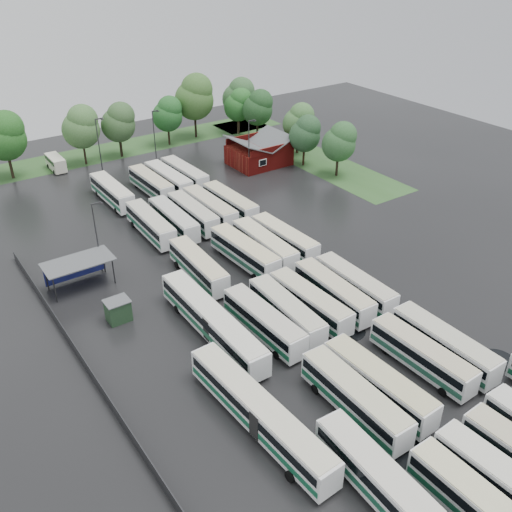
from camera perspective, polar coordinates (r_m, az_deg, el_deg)
ground at (r=63.47m, az=4.73°, el=-6.98°), size 160.00×160.00×0.00m
brick_building at (r=105.61m, az=0.29°, el=10.13°), size 10.07×8.60×5.39m
wash_shed at (r=71.73m, az=-17.43°, el=-0.76°), size 8.20×4.20×3.58m
utility_hut at (r=65.19m, az=-13.63°, el=-5.29°), size 2.70×2.20×2.62m
grass_strip_north at (r=115.47m, az=-15.34°, el=9.86°), size 80.00×10.00×0.01m
grass_strip_east at (r=111.97m, az=4.54°, el=10.22°), size 10.00×50.00×0.01m
west_fence at (r=60.76m, az=-17.09°, el=-9.74°), size 0.10×50.00×1.20m
bus_r0c0 at (r=47.96m, az=21.57°, el=-22.37°), size 2.61×11.75×3.26m
bus_r0c1 at (r=49.87m, az=23.89°, el=-20.33°), size 3.05×12.06×3.33m
bus_r1c0 at (r=53.00m, az=9.83°, el=-13.79°), size 2.80×12.20×3.38m
bus_r1c1 at (r=54.76m, az=12.14°, el=-12.34°), size 2.93×12.25×3.39m
bus_r1c3 at (r=58.98m, az=16.27°, el=-9.50°), size 2.69×11.61×3.22m
bus_r1c4 at (r=60.95m, az=18.30°, el=-8.34°), size 2.58×11.98×3.33m
bus_r2c0 at (r=60.86m, az=0.80°, el=-6.59°), size 2.76×11.88×3.29m
bus_r2c1 at (r=62.52m, az=3.07°, el=-5.53°), size 3.02×11.78×3.25m
bus_r2c2 at (r=64.10m, az=5.42°, el=-4.61°), size 2.80×11.80×3.27m
bus_r2c3 at (r=66.09m, az=7.74°, el=-3.57°), size 2.92×11.90×3.29m
bus_r2c4 at (r=67.77m, az=9.86°, el=-2.84°), size 2.63×11.72×3.25m
bus_r3c0 at (r=70.67m, az=-5.78°, el=-1.00°), size 3.02×11.84×3.27m
bus_r3c2 at (r=73.19m, az=-1.16°, el=0.41°), size 2.99×12.25×3.39m
bus_r3c3 at (r=74.73m, az=0.84°, el=1.09°), size 2.90×12.18×3.37m
bus_r3c4 at (r=76.51m, az=2.84°, el=1.75°), size 2.84×11.85×3.28m
bus_r4c0 at (r=81.47m, az=-10.49°, el=3.15°), size 2.90×12.04×3.33m
bus_r4c1 at (r=82.33m, az=-8.22°, el=3.63°), size 2.85×11.79×3.26m
bus_r4c2 at (r=83.84m, az=-6.34°, el=4.27°), size 2.66×11.71×3.25m
bus_r4c3 at (r=85.12m, az=-4.64°, el=4.83°), size 2.58×12.04×3.35m
bus_r4c4 at (r=86.62m, az=-2.62°, el=5.35°), size 2.72×11.88×3.30m
bus_r5c0 at (r=92.87m, az=-14.19°, el=6.22°), size 2.61×12.01×3.34m
bus_r5c2 at (r=94.87m, az=-10.45°, el=7.14°), size 2.68×11.67×3.24m
bus_r5c3 at (r=95.88m, az=-8.75°, el=7.59°), size 2.87×12.12×3.36m
bus_r5c4 at (r=97.73m, az=-7.15°, el=8.14°), size 2.87×11.93×3.30m
artic_bus_west_a at (r=46.32m, az=14.79°, el=-23.14°), size 3.38×18.31×3.38m
artic_bus_west_b at (r=60.94m, az=-4.40°, el=-6.55°), size 2.77×18.34×3.40m
artic_bus_west_c at (r=50.96m, az=0.35°, el=-15.43°), size 3.27×18.20×3.36m
minibus at (r=109.19m, az=-19.39°, el=8.82°), size 2.20×5.76×2.51m
tree_north_1 at (r=106.09m, az=-23.80°, el=10.98°), size 7.19×7.19×11.91m
tree_north_2 at (r=108.38m, az=-17.05°, el=12.29°), size 6.69×6.69×11.08m
tree_north_3 at (r=110.74m, az=-13.53°, el=12.91°), size 6.28×6.28×10.41m
tree_north_4 at (r=115.66m, az=-8.78°, el=13.90°), size 5.89×5.89×9.75m
tree_north_5 at (r=118.98m, az=-6.12°, el=15.58°), size 7.85×7.85×13.00m
tree_north_6 at (r=123.27m, az=-1.67°, el=15.67°), size 6.71×6.71×11.12m
tree_east_0 at (r=100.06m, az=8.42°, el=11.28°), size 5.83×5.83×9.66m
tree_east_1 at (r=104.16m, az=5.00°, el=12.13°), size 5.64×5.64×9.34m
tree_east_2 at (r=110.13m, az=4.36°, el=13.31°), size 5.87×5.87×9.73m
tree_east_3 at (r=117.81m, az=0.25°, el=14.65°), size 6.10×6.10×10.10m
tree_east_4 at (r=121.06m, az=-1.71°, el=14.90°), size 5.77×5.77×9.56m
lamp_post_ne at (r=99.16m, az=-0.65°, el=11.11°), size 1.51×0.29×9.83m
lamp_post_nw at (r=72.75m, az=-15.60°, el=2.25°), size 1.45×0.28×9.43m
lamp_post_back_w at (r=103.00m, az=-15.40°, el=10.85°), size 1.55×0.30×10.04m
lamp_post_back_e at (r=108.21m, az=-10.11°, el=12.13°), size 1.42×0.28×9.24m
puddle_0 at (r=51.42m, az=15.27°, el=-19.40°), size 6.07×6.07×0.01m
puddle_2 at (r=58.55m, az=-2.47°, el=-10.65°), size 7.20×7.20×0.01m
puddle_3 at (r=63.36m, az=9.17°, el=-7.39°), size 3.86×3.86×0.01m
puddle_4 at (r=63.80m, az=23.04°, el=-9.54°), size 3.55×3.55×0.01m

